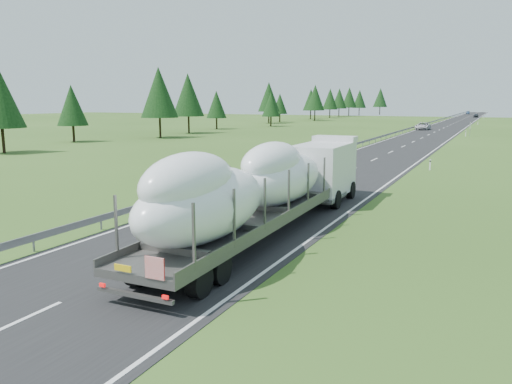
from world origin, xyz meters
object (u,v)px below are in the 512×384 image
at_px(boat_truck, 268,183).
at_px(distant_car_dark, 476,116).
at_px(distant_van, 423,126).
at_px(highway_sign, 470,126).
at_px(distant_car_blue, 468,113).

height_order(boat_truck, distant_car_dark, boat_truck).
bearing_deg(distant_van, distant_car_dark, 87.01).
distance_m(highway_sign, boat_truck, 77.10).
relative_size(distant_van, distant_car_blue, 1.42).
distance_m(boat_truck, distant_car_dark, 192.85).
bearing_deg(distant_car_blue, boat_truck, -91.30).
distance_m(distant_van, distant_car_blue, 150.57).
height_order(distant_car_dark, distant_car_blue, distant_car_dark).
bearing_deg(distant_car_dark, highway_sign, -87.77).
xyz_separation_m(boat_truck, distant_car_blue, (-5.15, 245.82, -1.76)).
relative_size(boat_truck, distant_car_blue, 5.12).
xyz_separation_m(boat_truck, distant_car_dark, (0.78, 192.84, -1.73)).
bearing_deg(distant_car_blue, distant_car_dark, -86.10).
height_order(highway_sign, distant_car_blue, highway_sign).
distance_m(boat_truck, distant_van, 95.44).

